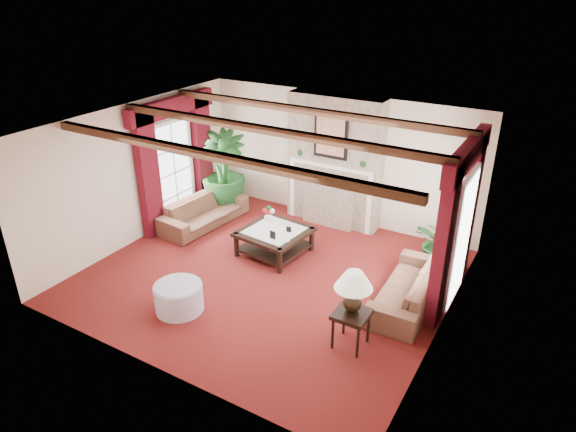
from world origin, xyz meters
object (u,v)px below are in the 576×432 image
Objects in this scene: sofa_left at (204,207)px; side_table at (351,329)px; potted_palm at (224,187)px; coffee_table at (274,242)px; ottoman at (179,298)px; sofa_right at (409,282)px.

sofa_left reaches higher than side_table.
potted_palm is 3.64× the size of side_table.
sofa_left reaches higher than coffee_table.
coffee_table is at bearing 81.50° from ottoman.
sofa_right is at bearing 75.67° from side_table.
ottoman is (1.58, -2.61, -0.17)m from sofa_left.
sofa_right is at bearing -91.95° from sofa_left.
ottoman is (1.72, -3.49, -0.28)m from potted_palm.
coffee_table is 2.33m from ottoman.
sofa_right is 4.99m from potted_palm.
potted_palm is 2.39m from coffee_table.
potted_palm is at bearing -109.24° from sofa_right.
sofa_right reaches higher than sofa_left.
sofa_right is (4.63, -0.61, 0.00)m from sofa_left.
sofa_left is 3.65× the size of side_table.
coffee_table is at bearing 143.58° from side_table.
sofa_left is 2.69× the size of ottoman.
side_table reaches higher than ottoman.
sofa_right reaches higher than side_table.
sofa_left is 3.06m from ottoman.
coffee_table is 2.07× the size of side_table.
ottoman is (-2.68, -0.58, -0.06)m from side_table.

